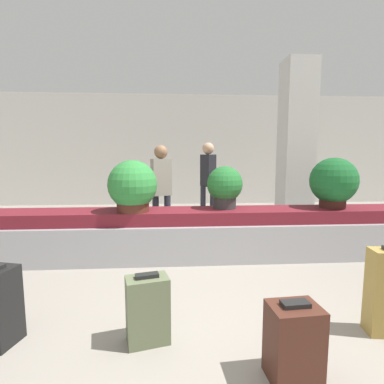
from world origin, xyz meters
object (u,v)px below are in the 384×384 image
suitcase_1 (148,309)px  potted_plant_0 (334,182)px  potted_plant_1 (133,187)px  suitcase_2 (294,342)px  traveler_0 (208,176)px  traveler_1 (161,184)px  pillar (296,147)px  potted_plant_2 (225,187)px

suitcase_1 → potted_plant_0: size_ratio=0.76×
suitcase_1 → potted_plant_1: potted_plant_1 is taller
potted_plant_1 → suitcase_2: bearing=-60.5°
suitcase_1 → traveler_0: traveler_0 is taller
traveler_1 → potted_plant_1: bearing=-131.3°
suitcase_2 → suitcase_1: bearing=150.5°
pillar → suitcase_1: 4.44m
potted_plant_1 → potted_plant_2: potted_plant_1 is taller
pillar → traveler_0: bearing=163.8°
pillar → traveler_1: pillar is taller
suitcase_1 → potted_plant_2: bearing=50.8°
potted_plant_0 → suitcase_2: bearing=-122.9°
pillar → potted_plant_1: (-2.89, -1.52, -0.57)m
potted_plant_1 → traveler_0: 2.36m
suitcase_2 → potted_plant_2: (-0.02, 2.48, 0.75)m
pillar → potted_plant_1: pillar is taller
potted_plant_0 → potted_plant_2: 1.58m
pillar → traveler_1: (-2.54, -0.53, -0.64)m
traveler_0 → traveler_1: 1.36m
potted_plant_1 → potted_plant_0: bearing=1.9°
potted_plant_2 → traveler_0: (-0.02, 1.82, 0.01)m
suitcase_2 → traveler_1: (-0.96, 3.30, 0.71)m
potted_plant_0 → traveler_1: bearing=160.5°
suitcase_1 → potted_plant_0: bearing=23.7°
suitcase_1 → potted_plant_1: (-0.33, 1.86, 0.76)m
suitcase_2 → potted_plant_1: potted_plant_1 is taller
pillar → traveler_1: size_ratio=1.97×
potted_plant_1 → suitcase_1: bearing=-79.8°
potted_plant_2 → traveler_1: 1.25m
suitcase_1 → traveler_1: size_ratio=0.34×
suitcase_1 → suitcase_2: 1.08m
traveler_1 → suitcase_1: bearing=-112.0°
potted_plant_0 → potted_plant_1: 2.87m
potted_plant_1 → potted_plant_2: size_ratio=1.15×
potted_plant_1 → traveler_1: (0.35, 0.98, -0.07)m
potted_plant_0 → potted_plant_1: bearing=-178.1°
potted_plant_1 → potted_plant_2: 1.30m
pillar → potted_plant_0: bearing=-90.8°
suitcase_2 → potted_plant_0: bearing=52.9°
potted_plant_0 → pillar: bearing=89.2°
potted_plant_2 → traveler_0: bearing=90.6°
pillar → traveler_0: pillar is taller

